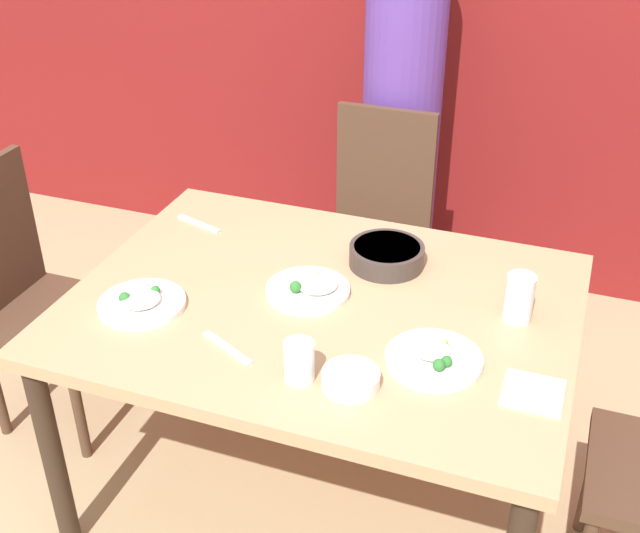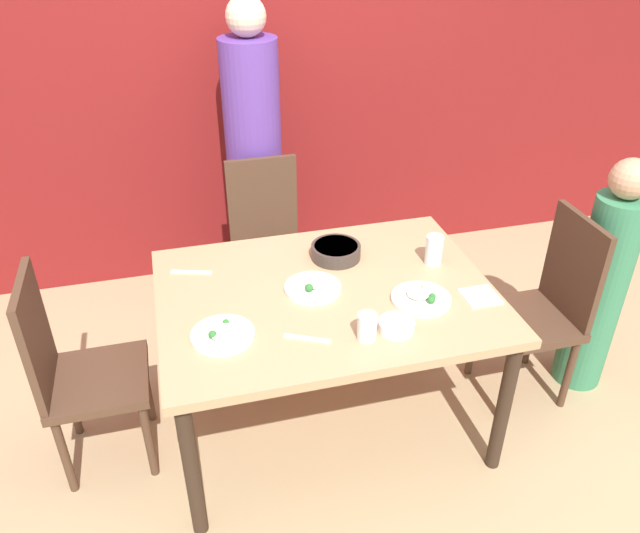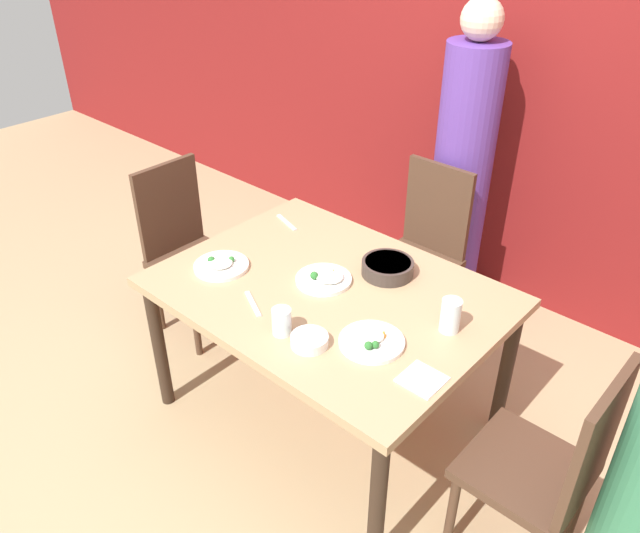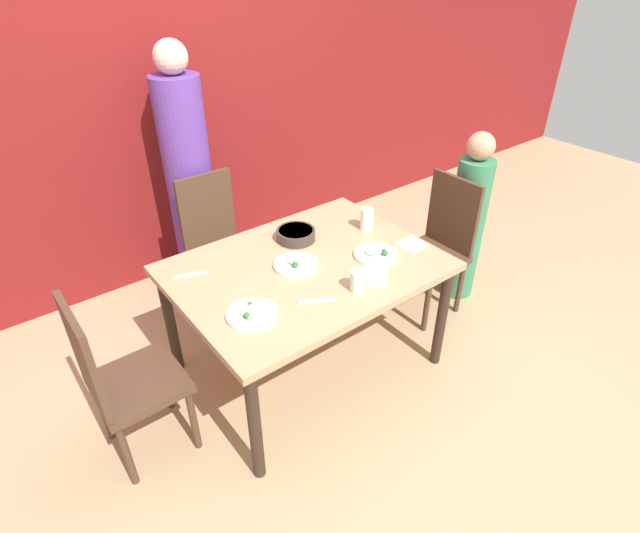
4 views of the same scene
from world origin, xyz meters
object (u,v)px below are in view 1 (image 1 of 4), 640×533
object	(u,v)px
glass_water_tall	(519,298)
bowl_curry	(387,255)
person_adult	(401,125)
plate_rice_adult	(434,358)
chair_adult_spot	(375,228)

from	to	relation	value
glass_water_tall	bowl_curry	bearing A→B (deg)	159.05
bowl_curry	person_adult	bearing A→B (deg)	102.63
bowl_curry	glass_water_tall	bearing A→B (deg)	-20.95
person_adult	bowl_curry	world-z (taller)	person_adult
glass_water_tall	plate_rice_adult	bearing A→B (deg)	-122.39
chair_adult_spot	glass_water_tall	size ratio (longest dim) A/B	6.98
person_adult	glass_water_tall	world-z (taller)	person_adult
person_adult	bowl_curry	xyz separation A→B (m)	(0.21, -0.93, -0.04)
plate_rice_adult	glass_water_tall	xyz separation A→B (m)	(0.17, 0.26, 0.05)
plate_rice_adult	bowl_curry	bearing A→B (deg)	120.07
glass_water_tall	chair_adult_spot	bearing A→B (deg)	128.73
plate_rice_adult	glass_water_tall	world-z (taller)	glass_water_tall
chair_adult_spot	plate_rice_adult	bearing A→B (deg)	-66.36
person_adult	plate_rice_adult	distance (m)	1.42
person_adult	chair_adult_spot	bearing A→B (deg)	-90.00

